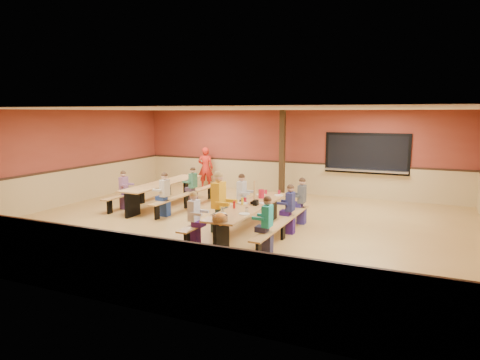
% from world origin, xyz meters
% --- Properties ---
extents(ground, '(12.00, 12.00, 0.00)m').
position_xyz_m(ground, '(0.00, 0.00, 0.00)').
color(ground, '#A1773D').
rests_on(ground, ground).
extents(room_envelope, '(12.04, 10.04, 3.02)m').
position_xyz_m(room_envelope, '(0.00, 0.00, 0.69)').
color(room_envelope, brown).
rests_on(room_envelope, ground).
extents(kitchen_pass_through, '(2.78, 0.28, 1.38)m').
position_xyz_m(kitchen_pass_through, '(2.60, 4.96, 1.49)').
color(kitchen_pass_through, black).
rests_on(kitchen_pass_through, ground).
extents(structural_post, '(0.18, 0.18, 3.00)m').
position_xyz_m(structural_post, '(-0.20, 4.40, 1.50)').
color(structural_post, black).
rests_on(structural_post, ground).
extents(cafeteria_table_main, '(1.91, 3.70, 0.74)m').
position_xyz_m(cafeteria_table_main, '(0.71, -0.70, 0.53)').
color(cafeteria_table_main, '#B68548').
rests_on(cafeteria_table_main, ground).
extents(cafeteria_table_second, '(1.91, 3.70, 0.74)m').
position_xyz_m(cafeteria_table_second, '(-3.06, 1.24, 0.53)').
color(cafeteria_table_second, '#B68548').
rests_on(cafeteria_table_second, ground).
extents(seated_child_white_left, '(0.36, 0.30, 1.20)m').
position_xyz_m(seated_child_white_left, '(-0.11, -1.93, 0.60)').
color(seated_child_white_left, silver).
rests_on(seated_child_white_left, ground).
extents(seated_adult_yellow, '(0.50, 0.41, 1.49)m').
position_xyz_m(seated_adult_yellow, '(-0.11, -0.73, 0.74)').
color(seated_adult_yellow, '#F0A915').
rests_on(seated_adult_yellow, ground).
extents(seated_child_grey_left, '(0.39, 0.32, 1.24)m').
position_xyz_m(seated_child_grey_left, '(-0.11, 0.67, 0.62)').
color(seated_child_grey_left, silver).
rests_on(seated_child_grey_left, ground).
extents(seated_child_teal_right, '(0.36, 0.30, 1.20)m').
position_xyz_m(seated_child_teal_right, '(1.54, -1.76, 0.60)').
color(seated_child_teal_right, teal).
rests_on(seated_child_teal_right, ground).
extents(seated_child_navy_right, '(0.36, 0.30, 1.20)m').
position_xyz_m(seated_child_navy_right, '(1.54, -0.17, 0.60)').
color(seated_child_navy_right, navy).
rests_on(seated_child_navy_right, ground).
extents(seated_child_char_right, '(0.37, 0.30, 1.21)m').
position_xyz_m(seated_child_char_right, '(1.54, 0.85, 0.61)').
color(seated_child_char_right, '#43474C').
rests_on(seated_child_char_right, ground).
extents(seated_child_purple_sec, '(0.34, 0.28, 1.16)m').
position_xyz_m(seated_child_purple_sec, '(-3.88, 0.35, 0.58)').
color(seated_child_purple_sec, '#805377').
rests_on(seated_child_purple_sec, ground).
extents(seated_child_green_sec, '(0.36, 0.30, 1.20)m').
position_xyz_m(seated_child_green_sec, '(-2.23, 1.68, 0.60)').
color(seated_child_green_sec, '#367356').
rests_on(seated_child_green_sec, ground).
extents(seated_child_tan_sec, '(0.38, 0.31, 1.23)m').
position_xyz_m(seated_child_tan_sec, '(-2.23, 0.10, 0.62)').
color(seated_child_tan_sec, '#C0B49C').
rests_on(seated_child_tan_sec, ground).
extents(standing_woman, '(0.67, 0.54, 1.60)m').
position_xyz_m(standing_woman, '(-3.34, 4.55, 0.80)').
color(standing_woman, red).
rests_on(standing_woman, ground).
extents(punch_pitcher, '(0.16, 0.16, 0.22)m').
position_xyz_m(punch_pitcher, '(0.65, 0.20, 0.85)').
color(punch_pitcher, red).
rests_on(punch_pitcher, cafeteria_table_main).
extents(chip_bowl, '(0.32, 0.32, 0.15)m').
position_xyz_m(chip_bowl, '(0.73, -2.35, 0.81)').
color(chip_bowl, '#FFA728').
rests_on(chip_bowl, cafeteria_table_main).
extents(napkin_dispenser, '(0.10, 0.14, 0.13)m').
position_xyz_m(napkin_dispenser, '(0.84, -0.67, 0.80)').
color(napkin_dispenser, black).
rests_on(napkin_dispenser, cafeteria_table_main).
extents(condiment_mustard, '(0.06, 0.06, 0.17)m').
position_xyz_m(condiment_mustard, '(0.51, -0.71, 0.82)').
color(condiment_mustard, yellow).
rests_on(condiment_mustard, cafeteria_table_main).
extents(condiment_ketchup, '(0.06, 0.06, 0.17)m').
position_xyz_m(condiment_ketchup, '(0.51, -1.17, 0.82)').
color(condiment_ketchup, '#B2140F').
rests_on(condiment_ketchup, cafeteria_table_main).
extents(table_paddle, '(0.16, 0.16, 0.56)m').
position_xyz_m(table_paddle, '(0.75, -0.52, 0.88)').
color(table_paddle, black).
rests_on(table_paddle, cafeteria_table_main).
extents(place_settings, '(0.65, 3.30, 0.11)m').
position_xyz_m(place_settings, '(0.71, -0.70, 0.80)').
color(place_settings, beige).
rests_on(place_settings, cafeteria_table_main).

